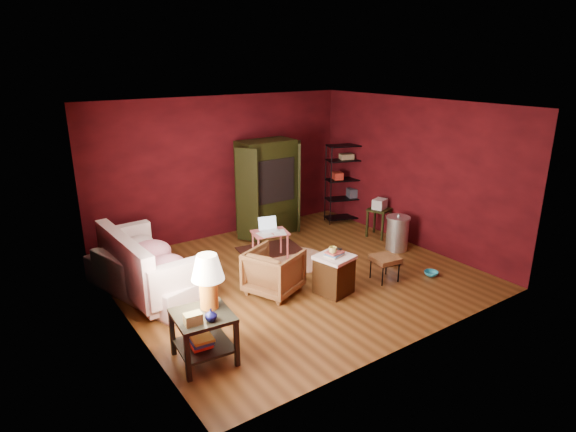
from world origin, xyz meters
The scene contains 18 objects.
room centered at (-0.04, -0.01, 1.40)m, with size 5.54×5.04×2.84m.
sofa centered at (-2.23, 0.80, 0.43)m, with size 2.22×0.65×0.87m, color white.
armchair centered at (-0.61, -0.30, 0.38)m, with size 0.75×0.70×0.77m, color black.
pet_bowl_steel centered at (1.74, -0.64, 0.11)m, with size 0.21×0.05×0.21m, color silver.
pet_bowl_turquoise centered at (1.89, -1.30, 0.12)m, with size 0.23×0.07×0.23m, color #29A2C1.
vase centered at (-2.25, -1.51, 0.70)m, with size 0.14×0.15×0.14m, color #0D0E44.
mug centered at (0.08, -0.87, 0.75)m, with size 0.12×0.10×0.12m, color #D8CD69.
side_table centered at (-2.19, -1.26, 0.78)m, with size 0.72×0.72×1.31m.
sofa_cushions centered at (-2.24, 0.81, 0.45)m, with size 0.98×2.21×0.91m.
hamper centered at (0.14, -0.84, 0.32)m, with size 0.60×0.60×0.71m.
footstool centered at (1.11, -0.97, 0.36)m, with size 0.46×0.46×0.41m.
rug_round centered at (0.36, 0.55, 0.01)m, with size 1.36×1.36×0.01m.
rug_oriental centered at (0.26, 1.18, 0.02)m, with size 1.26×0.94×0.01m.
laptop_desk centered at (0.03, 0.82, 0.48)m, with size 0.71×0.60×0.77m.
tv_armoire centered at (0.74, 2.00, 1.01)m, with size 1.53×0.79×1.93m.
wire_shelving centered at (2.57, 1.68, 0.94)m, with size 0.91×0.62×1.72m.
small_stand centered at (2.48, 0.56, 0.59)m, with size 0.50×0.50×0.79m.
trash_can centered at (2.27, -0.15, 0.33)m, with size 0.58×0.58×0.70m.
Camera 1 is at (-4.27, -5.98, 3.48)m, focal length 30.00 mm.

